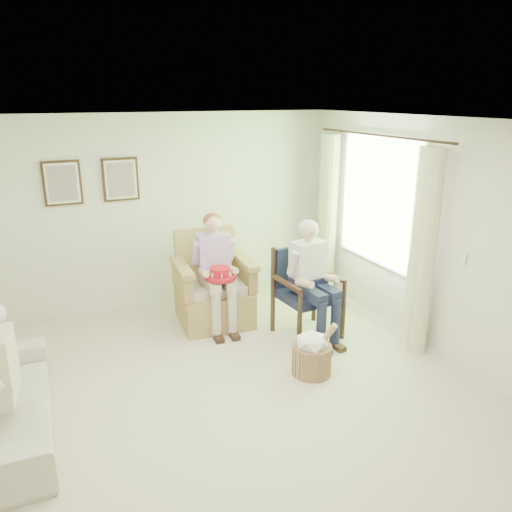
# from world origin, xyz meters

# --- Properties ---
(floor) EXTENTS (5.50, 5.50, 0.00)m
(floor) POSITION_xyz_m (0.00, 0.00, 0.00)
(floor) COLOR beige
(floor) RESTS_ON ground
(back_wall) EXTENTS (5.00, 0.04, 2.60)m
(back_wall) POSITION_xyz_m (0.00, 2.75, 1.30)
(back_wall) COLOR silver
(back_wall) RESTS_ON ground
(front_wall) EXTENTS (5.00, 0.04, 2.60)m
(front_wall) POSITION_xyz_m (0.00, -2.75, 1.30)
(front_wall) COLOR silver
(front_wall) RESTS_ON ground
(right_wall) EXTENTS (0.04, 5.50, 2.60)m
(right_wall) POSITION_xyz_m (2.50, 0.00, 1.30)
(right_wall) COLOR silver
(right_wall) RESTS_ON ground
(ceiling) EXTENTS (5.00, 5.50, 0.02)m
(ceiling) POSITION_xyz_m (0.00, 0.00, 2.60)
(ceiling) COLOR white
(ceiling) RESTS_ON back_wall
(window) EXTENTS (0.13, 2.50, 1.63)m
(window) POSITION_xyz_m (2.46, 1.20, 1.58)
(window) COLOR #2D6B23
(window) RESTS_ON right_wall
(curtain_left) EXTENTS (0.34, 0.34, 2.30)m
(curtain_left) POSITION_xyz_m (2.33, 0.22, 1.15)
(curtain_left) COLOR beige
(curtain_left) RESTS_ON ground
(curtain_right) EXTENTS (0.34, 0.34, 2.30)m
(curtain_right) POSITION_xyz_m (2.33, 2.18, 1.15)
(curtain_right) COLOR beige
(curtain_right) RESTS_ON ground
(framed_print_left) EXTENTS (0.45, 0.05, 0.55)m
(framed_print_left) POSITION_xyz_m (-1.15, 2.71, 1.78)
(framed_print_left) COLOR #382114
(framed_print_left) RESTS_ON back_wall
(framed_print_right) EXTENTS (0.45, 0.05, 0.55)m
(framed_print_right) POSITION_xyz_m (-0.45, 2.71, 1.78)
(framed_print_right) COLOR #382114
(framed_print_right) RESTS_ON back_wall
(wicker_armchair) EXTENTS (0.91, 0.90, 1.16)m
(wicker_armchair) POSITION_xyz_m (0.46, 1.86, 0.37)
(wicker_armchair) COLOR #AB8050
(wicker_armchair) RESTS_ON ground
(wood_armchair) EXTENTS (0.68, 0.64, 1.05)m
(wood_armchair) POSITION_xyz_m (1.37, 1.11, 0.58)
(wood_armchair) COLOR black
(wood_armchair) RESTS_ON ground
(sofa) EXTENTS (1.95, 0.76, 0.57)m
(sofa) POSITION_xyz_m (-1.95, 0.45, 0.29)
(sofa) COLOR beige
(sofa) RESTS_ON ground
(person_wicker) EXTENTS (0.40, 0.63, 1.41)m
(person_wicker) POSITION_xyz_m (0.46, 1.71, 0.84)
(person_wicker) COLOR #C3B29D
(person_wicker) RESTS_ON ground
(person_dark) EXTENTS (0.40, 0.63, 1.41)m
(person_dark) POSITION_xyz_m (1.37, 0.94, 0.84)
(person_dark) COLOR #1A203A
(person_dark) RESTS_ON ground
(red_hat) EXTENTS (0.36, 0.36, 0.14)m
(red_hat) POSITION_xyz_m (0.44, 1.51, 0.76)
(red_hat) COLOR #B4121F
(red_hat) RESTS_ON person_wicker
(hatbox) EXTENTS (0.51, 0.51, 0.61)m
(hatbox) POSITION_xyz_m (0.97, 0.21, 0.24)
(hatbox) COLOR tan
(hatbox) RESTS_ON ground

